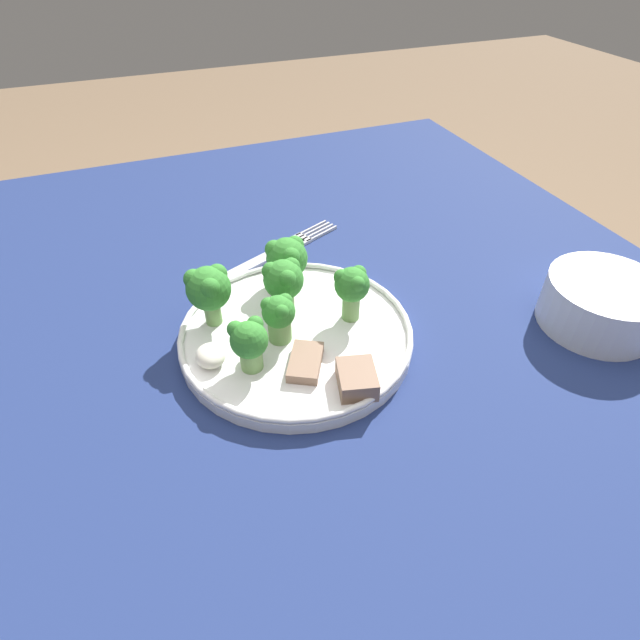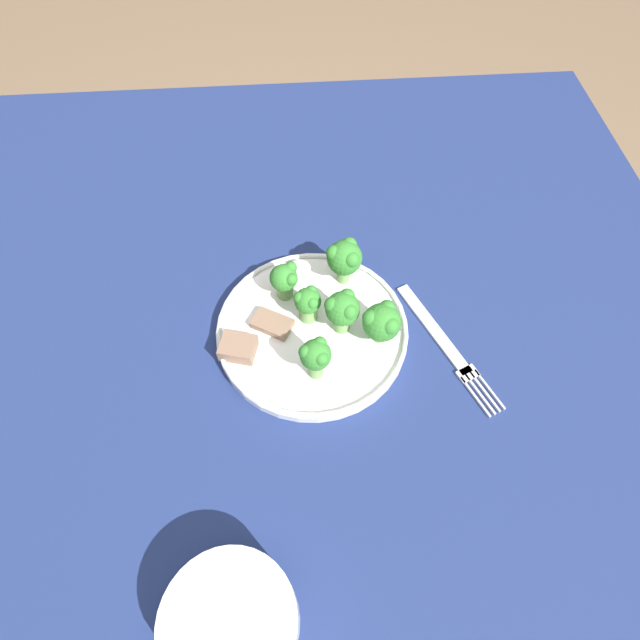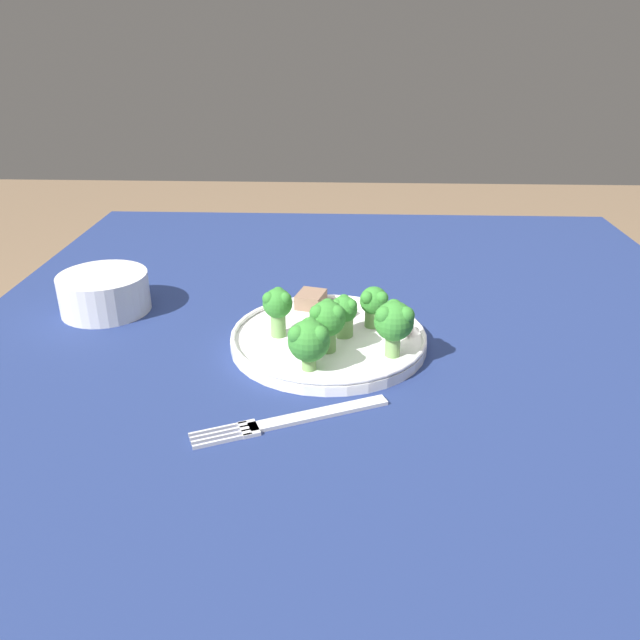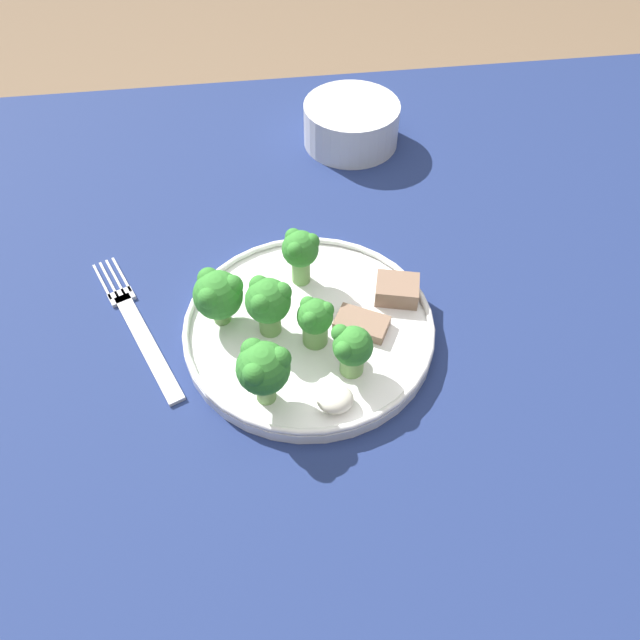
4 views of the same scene
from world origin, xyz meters
The scene contains 14 objects.
ground_plane centered at (0.00, 0.00, 0.00)m, with size 8.00×8.00×0.00m, color #7F664C.
table centered at (0.00, 0.00, 0.62)m, with size 1.10×1.00×0.71m.
dinner_plate centered at (-0.03, 0.03, 0.72)m, with size 0.23×0.23×0.02m.
fork centered at (-0.19, 0.06, 0.72)m, with size 0.10×0.19×0.00m.
cream_bowl centered at (0.06, 0.33, 0.74)m, with size 0.12×0.12×0.05m.
broccoli_floret_near_rim_left centered at (-0.08, -0.04, 0.77)m, with size 0.05×0.04×0.06m.
broccoli_floret_center_left centered at (-0.03, 0.02, 0.76)m, with size 0.03×0.03×0.05m.
broccoli_floret_back_left centered at (-0.03, 0.09, 0.77)m, with size 0.04×0.04×0.06m.
broccoli_floret_front_left centered at (-0.07, 0.03, 0.77)m, with size 0.04×0.04×0.06m.
broccoli_floret_center_back centered at (0.00, -0.02, 0.76)m, with size 0.04×0.03×0.05m.
broccoli_floret_mid_cluster centered at (-0.11, 0.05, 0.76)m, with size 0.05×0.05×0.06m.
meat_slice_front_slice centered at (0.02, 0.03, 0.73)m, with size 0.06×0.05×0.01m.
meat_slice_middle_slice centered at (0.06, 0.06, 0.74)m, with size 0.05×0.04×0.02m.
sauce_dollop centered at (-0.02, -0.05, 0.73)m, with size 0.03×0.03×0.02m.
Camera 4 is at (-0.07, -0.33, 1.17)m, focal length 35.00 mm.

